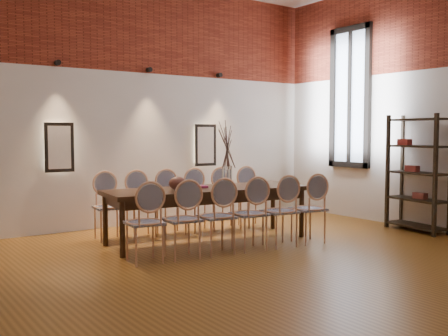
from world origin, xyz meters
TOP-DOWN VIEW (x-y plane):
  - floor at (0.00, 0.00)m, footprint 7.00×7.00m
  - wall_back at (0.00, 3.55)m, footprint 7.00×0.10m
  - brick_band_back at (0.00, 3.48)m, footprint 7.00×0.02m
  - niche_left at (-1.30, 3.45)m, footprint 0.36×0.06m
  - niche_right at (1.30, 3.45)m, footprint 0.36×0.06m
  - spot_fixture_left at (-1.30, 3.42)m, footprint 0.08×0.10m
  - spot_fixture_mid at (0.20, 3.42)m, footprint 0.08×0.10m
  - spot_fixture_right at (1.60, 3.42)m, footprint 0.08×0.10m
  - window_glass at (3.46, 2.00)m, footprint 0.02×0.78m
  - window_frame at (3.44, 2.00)m, footprint 0.08×0.90m
  - window_mullion at (3.44, 2.00)m, footprint 0.06×0.06m
  - dining_table at (0.20, 1.69)m, footprint 2.93×1.25m
  - chair_near_a at (-1.06, 1.10)m, footprint 0.49×0.49m
  - chair_near_b at (-0.59, 1.05)m, footprint 0.49×0.49m
  - chair_near_c at (-0.12, 0.99)m, footprint 0.49×0.49m
  - chair_near_d at (0.35, 0.93)m, footprint 0.49×0.49m
  - chair_near_e at (0.82, 0.88)m, footprint 0.49×0.49m
  - chair_near_f at (1.29, 0.82)m, footprint 0.49×0.49m
  - chair_far_a at (-0.88, 2.57)m, footprint 0.49×0.49m
  - chair_far_b at (-0.41, 2.51)m, footprint 0.49×0.49m
  - chair_far_c at (0.06, 2.45)m, footprint 0.49×0.49m
  - chair_far_d at (0.53, 2.40)m, footprint 0.49×0.49m
  - chair_far_e at (1.00, 2.34)m, footprint 0.49×0.49m
  - chair_far_f at (1.47, 2.28)m, footprint 0.49×0.49m
  - vase at (0.51, 1.66)m, footprint 0.14×0.14m
  - dried_branches at (0.51, 1.66)m, footprint 0.50×0.50m
  - bowl at (-0.27, 1.70)m, footprint 0.24×0.24m
  - book at (0.10, 1.79)m, footprint 0.28×0.21m
  - shelving_rack at (3.28, 0.48)m, footprint 0.52×1.04m

SIDE VIEW (x-z plane):
  - floor at x=0.00m, z-range -0.02..0.00m
  - dining_table at x=0.20m, z-range 0.00..0.75m
  - chair_near_a at x=-1.06m, z-range 0.00..0.94m
  - chair_near_b at x=-0.59m, z-range 0.00..0.94m
  - chair_near_c at x=-0.12m, z-range 0.00..0.94m
  - chair_near_d at x=0.35m, z-range 0.00..0.94m
  - chair_near_e at x=0.82m, z-range 0.00..0.94m
  - chair_near_f at x=1.29m, z-range 0.00..0.94m
  - chair_far_a at x=-0.88m, z-range 0.00..0.94m
  - chair_far_b at x=-0.41m, z-range 0.00..0.94m
  - chair_far_c at x=0.06m, z-range 0.00..0.94m
  - chair_far_d at x=0.53m, z-range 0.00..0.94m
  - chair_far_e at x=1.00m, z-range 0.00..0.94m
  - chair_far_f at x=1.47m, z-range 0.00..0.94m
  - book at x=0.10m, z-range 0.75..0.78m
  - bowl at x=-0.27m, z-range 0.75..0.93m
  - vase at x=0.51m, z-range 0.75..1.05m
  - shelving_rack at x=3.28m, z-range 0.00..1.80m
  - niche_left at x=-1.30m, z-range 0.97..1.63m
  - niche_right at x=1.30m, z-range 0.97..1.63m
  - dried_branches at x=0.51m, z-range 1.00..1.70m
  - wall_back at x=0.00m, z-range 0.00..4.00m
  - window_glass at x=3.46m, z-range 0.96..3.34m
  - window_frame at x=3.44m, z-range 0.90..3.40m
  - window_mullion at x=3.44m, z-range 0.95..3.35m
  - spot_fixture_left at x=-1.30m, z-range 2.51..2.59m
  - spot_fixture_mid at x=0.20m, z-range 2.51..2.59m
  - spot_fixture_right at x=1.60m, z-range 2.51..2.59m
  - brick_band_back at x=0.00m, z-range 2.50..4.00m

